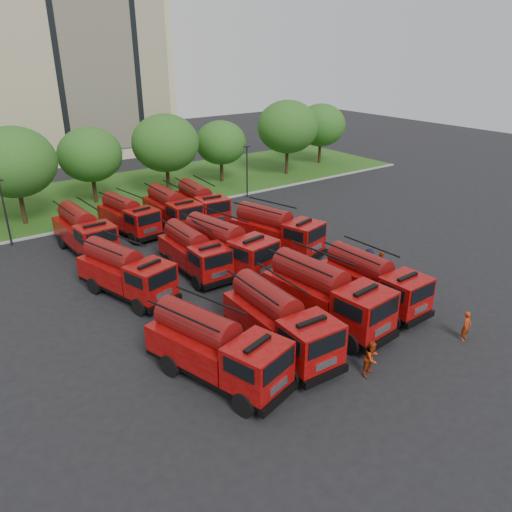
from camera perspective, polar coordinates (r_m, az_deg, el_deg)
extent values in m
plane|color=black|center=(30.83, -0.88, -4.36)|extent=(140.00, 140.00, 0.00)
cube|color=#234B14|center=(52.80, -17.49, 6.54)|extent=(70.00, 16.00, 0.12)
cube|color=gray|center=(45.49, -14.03, 4.34)|extent=(70.00, 0.30, 0.14)
cube|color=beige|center=(72.58, -23.41, 20.10)|extent=(30.00, 14.00, 25.00)
cube|color=black|center=(65.72, -21.80, 20.18)|extent=(28.00, 0.15, 22.00)
cylinder|color=#382314|center=(46.36, -25.09, 4.89)|extent=(0.36, 0.36, 2.80)
ellipsoid|color=#1C4413|center=(45.42, -25.94, 9.62)|extent=(6.72, 6.72, 5.71)
cylinder|color=#382314|center=(50.36, -17.94, 7.09)|extent=(0.36, 0.36, 2.45)
ellipsoid|color=#1C4413|center=(49.57, -18.44, 10.93)|extent=(5.88, 5.88, 5.00)
cylinder|color=#382314|center=(51.48, -10.01, 8.37)|extent=(0.36, 0.36, 2.73)
ellipsoid|color=#1C4413|center=(50.65, -10.32, 12.59)|extent=(6.55, 6.55, 5.57)
cylinder|color=#382314|center=(55.67, -3.95, 9.54)|extent=(0.36, 0.36, 2.27)
ellipsoid|color=#1C4413|center=(55.00, -4.04, 12.80)|extent=(5.46, 5.46, 4.64)
cylinder|color=#382314|center=(58.98, 3.53, 10.63)|extent=(0.36, 0.36, 2.87)
ellipsoid|color=#1C4413|center=(58.23, 3.63, 14.53)|extent=(6.89, 6.89, 5.85)
cylinder|color=#382314|center=(65.02, 7.27, 11.52)|extent=(0.36, 0.36, 2.52)
ellipsoid|color=#1C4413|center=(64.40, 7.43, 14.62)|extent=(6.05, 6.05, 5.14)
cylinder|color=black|center=(41.67, -26.70, 4.30)|extent=(0.14, 0.14, 5.00)
cylinder|color=black|center=(49.71, -1.03, 9.54)|extent=(0.14, 0.14, 5.00)
cube|color=black|center=(49.16, -1.05, 12.42)|extent=(0.60, 0.25, 0.12)
cube|color=black|center=(23.42, -4.57, -12.44)|extent=(4.12, 7.35, 0.30)
cube|color=black|center=(21.67, 2.66, -15.95)|extent=(2.47, 0.92, 0.35)
cube|color=maroon|center=(21.49, 0.17, -12.35)|extent=(2.95, 2.78, 1.95)
cube|color=black|center=(20.69, 2.68, -12.44)|extent=(2.03, 0.62, 0.85)
cube|color=maroon|center=(23.61, -6.63, -9.86)|extent=(3.61, 5.09, 1.30)
cylinder|color=#5C0B0B|center=(23.05, -6.76, -7.65)|extent=(2.59, 4.45, 1.50)
cylinder|color=black|center=(21.44, -1.36, -16.61)|extent=(0.64, 1.15, 1.10)
cylinder|color=black|center=(22.87, 2.40, -13.69)|extent=(0.64, 1.15, 1.10)
cylinder|color=black|center=(23.90, -9.73, -12.21)|extent=(0.64, 1.15, 1.10)
cylinder|color=black|center=(25.20, -5.85, -9.92)|extent=(0.64, 1.15, 1.10)
cube|color=black|center=(25.27, 2.65, -9.43)|extent=(2.60, 7.11, 0.30)
cube|color=black|center=(23.05, 7.99, -13.43)|extent=(2.51, 0.36, 0.35)
cube|color=maroon|center=(23.08, 6.26, -9.71)|extent=(2.55, 2.31, 1.95)
cube|color=black|center=(22.14, 8.18, -10.01)|extent=(2.10, 0.14, 0.85)
cube|color=maroon|center=(25.62, 1.22, -6.81)|extent=(2.65, 4.71, 1.30)
cylinder|color=#5C0B0B|center=(25.10, 1.24, -4.71)|extent=(1.68, 4.27, 1.50)
cylinder|color=black|center=(23.05, 4.17, -13.39)|extent=(0.40, 1.12, 1.10)
cylinder|color=black|center=(24.29, 8.58, -11.49)|extent=(0.40, 1.12, 1.10)
cylinder|color=black|center=(26.04, -1.80, -8.59)|extent=(0.40, 1.12, 1.10)
cylinder|color=black|center=(27.14, 2.37, -7.17)|extent=(0.40, 1.12, 1.10)
cube|color=black|center=(27.71, 7.81, -6.36)|extent=(3.13, 7.66, 0.32)
cube|color=black|center=(25.82, 14.18, -9.46)|extent=(2.68, 0.51, 0.37)
cube|color=maroon|center=(25.77, 12.24, -6.08)|extent=(2.82, 2.58, 2.08)
cube|color=black|center=(24.96, 14.51, -6.07)|extent=(2.24, 0.26, 0.91)
cube|color=maroon|center=(27.98, 6.10, -3.97)|extent=(3.05, 5.13, 1.39)
cylinder|color=#5C0B0B|center=(27.48, 6.20, -1.87)|extent=(2.00, 4.61, 1.60)
cylinder|color=black|center=(25.47, 10.67, -9.74)|extent=(0.48, 1.20, 1.17)
cylinder|color=black|center=(27.20, 13.94, -7.76)|extent=(0.48, 1.20, 1.17)
cylinder|color=black|center=(28.10, 3.19, -5.96)|extent=(0.48, 1.20, 1.17)
cylinder|color=black|center=(29.68, 6.59, -4.40)|extent=(0.48, 1.20, 1.17)
cube|color=black|center=(30.12, 13.01, -4.38)|extent=(2.38, 6.72, 0.29)
cube|color=black|center=(28.44, 18.20, -6.87)|extent=(2.38, 0.30, 0.33)
cube|color=maroon|center=(28.45, 16.70, -4.10)|extent=(2.39, 2.16, 1.85)
cube|color=black|center=(27.74, 18.55, -4.08)|extent=(2.00, 0.10, 0.81)
cube|color=maroon|center=(30.37, 11.64, -2.41)|extent=(2.45, 4.44, 1.24)
cylinder|color=#5C0B0B|center=(29.96, 11.79, -0.66)|extent=(1.54, 4.03, 1.43)
cylinder|color=black|center=(28.10, 15.40, -7.00)|extent=(0.36, 1.06, 1.05)
cylinder|color=black|center=(29.70, 18.00, -5.60)|extent=(0.36, 1.06, 1.05)
cylinder|color=black|center=(30.40, 9.20, -3.99)|extent=(0.36, 1.06, 1.05)
cylinder|color=black|center=(31.89, 11.92, -2.86)|extent=(0.36, 1.06, 1.05)
cube|color=black|center=(31.41, -14.52, -3.33)|extent=(3.95, 7.10, 0.29)
cube|color=black|center=(29.01, -10.33, -5.36)|extent=(2.39, 0.88, 0.34)
cube|color=maroon|center=(29.27, -11.94, -2.73)|extent=(2.85, 2.68, 1.88)
cube|color=black|center=(28.32, -10.59, -2.55)|extent=(1.97, 0.59, 0.82)
cube|color=maroon|center=(31.87, -15.84, -1.53)|extent=(3.47, 4.91, 1.25)
cylinder|color=#5C0B0B|center=(31.47, -16.04, 0.16)|extent=(2.48, 4.29, 1.45)
cylinder|color=black|center=(29.06, -13.17, -5.67)|extent=(0.61, 1.11, 1.06)
cylinder|color=black|center=(30.29, -9.93, -4.14)|extent=(0.61, 1.11, 1.06)
cylinder|color=black|center=(32.20, -17.96, -3.26)|extent=(0.61, 1.11, 1.06)
cylinder|color=black|center=(33.31, -14.85, -1.96)|extent=(0.61, 1.11, 1.06)
cube|color=black|center=(33.60, -7.04, -0.97)|extent=(2.29, 6.54, 0.28)
cube|color=black|center=(31.00, -4.16, -3.10)|extent=(2.32, 0.29, 0.32)
cube|color=maroon|center=(31.38, -5.22, -0.60)|extent=(2.32, 2.09, 1.81)
cube|color=black|center=(30.38, -4.27, -0.54)|extent=(1.95, 0.09, 0.79)
cube|color=maroon|center=(34.14, -7.91, 0.75)|extent=(2.37, 4.32, 1.21)
cylinder|color=#5C0B0B|center=(33.78, -8.00, 2.29)|extent=(1.48, 3.93, 1.39)
cylinder|color=black|center=(31.25, -6.67, -3.07)|extent=(0.35, 1.03, 1.02)
cylinder|color=black|center=(32.19, -3.33, -2.13)|extent=(0.35, 1.03, 1.02)
cylinder|color=black|center=(34.59, -9.89, -0.58)|extent=(0.35, 1.03, 1.02)
cylinder|color=black|center=(35.44, -6.79, 0.21)|extent=(0.35, 1.03, 1.02)
cube|color=black|center=(33.67, -3.33, -0.62)|extent=(3.62, 7.66, 0.32)
cube|color=black|center=(31.27, 1.31, -2.64)|extent=(2.64, 0.70, 0.37)
cube|color=maroon|center=(31.52, -0.28, 0.05)|extent=(2.93, 2.71, 2.05)
cube|color=black|center=(30.59, 1.30, 0.26)|extent=(2.19, 0.42, 0.89)
cube|color=maroon|center=(34.14, -4.68, 1.22)|extent=(3.35, 5.20, 1.37)
cylinder|color=#5C0B0B|center=(33.74, -4.74, 2.98)|extent=(2.30, 4.62, 1.58)
cylinder|color=black|center=(31.15, -1.56, -2.86)|extent=(0.56, 1.20, 1.16)
cylinder|color=black|center=(32.71, 1.48, -1.53)|extent=(0.56, 1.20, 1.16)
cylinder|color=black|center=(34.32, -6.96, -0.46)|extent=(0.56, 1.20, 1.16)
cylinder|color=black|center=(35.75, -3.96, 0.65)|extent=(0.56, 1.20, 1.16)
cube|color=black|center=(36.77, 2.30, 1.47)|extent=(4.00, 7.36, 0.30)
cube|color=black|center=(34.94, 6.94, 0.01)|extent=(2.49, 0.87, 0.35)
cube|color=maroon|center=(35.07, 5.45, 2.25)|extent=(2.93, 2.75, 1.95)
cube|color=black|center=(34.35, 7.03, 2.52)|extent=(2.05, 0.58, 0.85)
cube|color=maroon|center=(37.11, 0.96, 3.02)|extent=(3.54, 5.08, 1.30)
cylinder|color=#5C0B0B|center=(36.76, 0.97, 4.58)|extent=(2.51, 4.45, 1.50)
cylinder|color=black|center=(34.55, 4.57, -0.25)|extent=(0.62, 1.15, 1.10)
cylinder|color=black|center=(36.32, 6.67, 0.87)|extent=(0.62, 1.15, 1.10)
cylinder|color=black|center=(37.02, -1.01, 1.47)|extent=(0.62, 1.15, 1.10)
cylinder|color=black|center=(38.68, 1.20, 2.45)|extent=(0.62, 1.15, 1.10)
cube|color=black|center=(38.72, -18.87, 1.32)|extent=(2.54, 7.00, 0.30)
cube|color=black|center=(35.65, -16.87, -0.39)|extent=(2.48, 0.34, 0.35)
cube|color=maroon|center=(36.22, -17.77, 1.86)|extent=(2.50, 2.27, 1.93)
cube|color=black|center=(35.09, -17.19, 2.03)|extent=(2.08, 0.13, 0.84)
cube|color=maroon|center=(39.42, -19.58, 2.84)|extent=(2.60, 4.64, 1.28)
cylinder|color=#5C0B0B|center=(39.09, -19.78, 4.28)|extent=(1.64, 4.21, 1.48)
cylinder|color=black|center=(36.15, -19.08, -0.44)|extent=(0.39, 1.10, 1.09)
cylinder|color=black|center=(36.85, -15.80, 0.43)|extent=(0.39, 1.10, 1.09)
cylinder|color=black|center=(40.04, -21.26, 1.53)|extent=(0.39, 1.10, 1.09)
cylinder|color=black|center=(40.67, -18.25, 2.29)|extent=(0.39, 1.10, 1.09)
cube|color=black|center=(41.58, -14.27, 3.28)|extent=(2.90, 6.55, 0.27)
cube|color=black|center=(38.98, -11.88, 2.09)|extent=(2.27, 0.52, 0.32)
cube|color=maroon|center=(39.46, -12.82, 3.92)|extent=(2.46, 2.26, 1.76)
cube|color=black|center=(38.51, -12.08, 4.14)|extent=(1.89, 0.30, 0.77)
cube|color=maroon|center=(42.18, -15.05, 4.53)|extent=(2.75, 4.41, 1.17)
cylinder|color=#5C0B0B|center=(41.90, -15.19, 5.77)|extent=(1.85, 3.94, 1.36)
cylinder|color=black|center=(39.21, -13.82, 1.96)|extent=(0.45, 1.03, 0.99)
cylinder|color=black|center=(40.19, -11.29, 2.72)|extent=(0.45, 1.03, 0.99)
cylinder|color=black|center=(42.53, -16.57, 3.34)|extent=(0.45, 1.03, 0.99)
cylinder|color=black|center=(43.43, -14.17, 4.02)|extent=(0.45, 1.03, 0.99)
cube|color=black|center=(42.32, -9.51, 4.09)|extent=(2.28, 6.75, 0.29)
cube|color=black|center=(39.46, -7.29, 2.73)|extent=(2.40, 0.27, 0.34)
cube|color=maroon|center=(40.02, -8.13, 4.69)|extent=(2.38, 2.14, 1.87)
cube|color=black|center=(38.97, -7.43, 4.89)|extent=(2.02, 0.07, 0.82)
cube|color=maroon|center=(42.99, -10.21, 5.43)|extent=(2.40, 4.44, 1.25)
cylinder|color=#5C0B0B|center=(42.70, -10.31, 6.73)|extent=(1.48, 4.05, 1.44)
cylinder|color=black|center=(39.78, -9.31, 2.70)|extent=(0.35, 1.06, 1.06)
cylinder|color=black|center=(40.72, -6.54, 3.35)|extent=(0.35, 1.06, 1.06)
cylinder|color=black|center=(43.42, -11.83, 4.28)|extent=(0.35, 1.06, 1.06)
cylinder|color=black|center=(44.28, -9.23, 4.85)|extent=(0.35, 1.06, 1.06)
cube|color=black|center=(43.40, -6.30, 4.78)|extent=(2.83, 6.97, 0.29)
cube|color=black|center=(40.47, -4.23, 3.40)|extent=(2.44, 0.46, 0.34)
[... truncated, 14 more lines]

